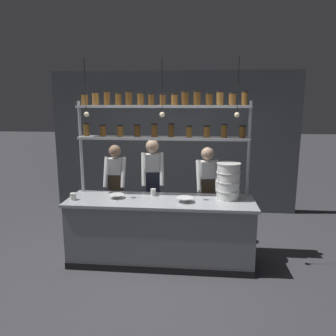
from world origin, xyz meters
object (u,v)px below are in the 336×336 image
object	(u,v)px
chef_center	(153,183)
chef_right	(207,189)
container_stack	(228,181)
prep_bowl_near_left	(185,200)
chef_left	(116,185)
prep_bowl_center_front	(117,196)
serving_cup_by_board	(73,196)
spice_shelf_unit	(163,124)
serving_cup_front	(153,192)

from	to	relation	value
chef_center	chef_right	xyz separation A→B (m)	(0.88, -0.08, -0.07)
container_stack	prep_bowl_near_left	xyz separation A→B (m)	(-0.59, -0.21, -0.22)
chef_left	prep_bowl_center_front	world-z (taller)	chef_left
container_stack	serving_cup_by_board	distance (m)	2.16
prep_bowl_center_front	serving_cup_by_board	world-z (taller)	serving_cup_by_board
chef_left	chef_right	xyz separation A→B (m)	(1.51, -0.12, -0.00)
spice_shelf_unit	prep_bowl_near_left	bearing A→B (deg)	-50.18
chef_left	serving_cup_by_board	bearing A→B (deg)	-111.29
prep_bowl_center_front	serving_cup_by_board	xyz separation A→B (m)	(-0.58, -0.13, 0.02)
chef_left	serving_cup_front	bearing A→B (deg)	-43.45
chef_left	serving_cup_front	xyz separation A→B (m)	(0.72, -0.65, 0.08)
spice_shelf_unit	prep_bowl_center_front	size ratio (longest dim) A/B	11.99
spice_shelf_unit	prep_bowl_near_left	size ratio (longest dim) A/B	10.75
spice_shelf_unit	serving_cup_front	distance (m)	1.00
chef_right	prep_bowl_near_left	distance (m)	0.86
serving_cup_by_board	prep_bowl_near_left	bearing A→B (deg)	1.87
prep_bowl_near_left	serving_cup_by_board	world-z (taller)	serving_cup_by_board
serving_cup_by_board	serving_cup_front	bearing A→B (deg)	16.31
chef_center	serving_cup_by_board	distance (m)	1.35
prep_bowl_near_left	prep_bowl_center_front	bearing A→B (deg)	175.02
serving_cup_front	chef_right	bearing A→B (deg)	34.16
spice_shelf_unit	chef_right	bearing A→B (deg)	31.13
container_stack	serving_cup_front	bearing A→B (deg)	177.32
spice_shelf_unit	chef_left	xyz separation A→B (m)	(-0.86, 0.51, -1.06)
prep_bowl_near_left	serving_cup_by_board	distance (m)	1.55
chef_center	container_stack	size ratio (longest dim) A/B	3.27
chef_right	prep_bowl_center_front	bearing A→B (deg)	-161.90
spice_shelf_unit	container_stack	size ratio (longest dim) A/B	4.88
spice_shelf_unit	serving_cup_by_board	world-z (taller)	spice_shelf_unit
container_stack	prep_bowl_near_left	world-z (taller)	container_stack
chef_left	serving_cup_by_board	size ratio (longest dim) A/B	16.43
prep_bowl_near_left	spice_shelf_unit	bearing A→B (deg)	129.82
chef_left	prep_bowl_near_left	distance (m)	1.51
serving_cup_front	prep_bowl_center_front	bearing A→B (deg)	-160.12
chef_left	prep_bowl_near_left	bearing A→B (deg)	-38.90
chef_center	chef_right	bearing A→B (deg)	-14.84
prep_bowl_center_front	serving_cup_front	xyz separation A→B (m)	(0.50, 0.18, 0.02)
container_stack	chef_right	bearing A→B (deg)	115.73
chef_left	container_stack	size ratio (longest dim) A/B	3.07
prep_bowl_near_left	chef_left	bearing A→B (deg)	142.47
serving_cup_front	container_stack	bearing A→B (deg)	-2.68
chef_left	chef_right	bearing A→B (deg)	-6.01
chef_right	prep_bowl_center_front	world-z (taller)	chef_right
spice_shelf_unit	chef_right	world-z (taller)	spice_shelf_unit
prep_bowl_near_left	prep_bowl_center_front	world-z (taller)	prep_bowl_near_left
chef_right	spice_shelf_unit	bearing A→B (deg)	-159.82
chef_center	chef_right	world-z (taller)	chef_center
prep_bowl_near_left	prep_bowl_center_front	xyz separation A→B (m)	(-0.97, 0.08, -0.00)
spice_shelf_unit	container_stack	distance (m)	1.22
chef_center	prep_bowl_center_front	size ratio (longest dim) A/B	8.02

